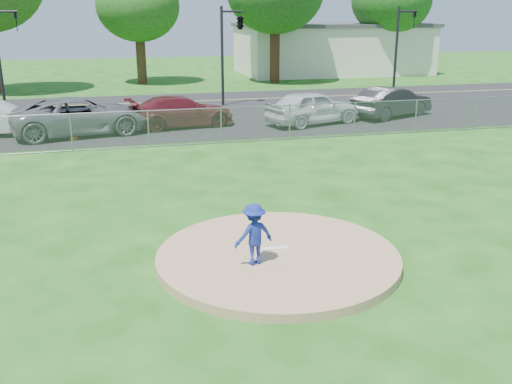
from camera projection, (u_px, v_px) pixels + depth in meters
ground at (206, 156)px, 21.96m from camera, size 120.00×120.00×0.00m
pitchers_mound at (278, 257)px, 12.68m from camera, size 5.40×5.40×0.20m
pitching_rubber at (275, 248)px, 12.83m from camera, size 0.60×0.15×0.04m
chain_link_fence at (197, 127)px, 23.58m from camera, size 40.00×0.06×1.50m
parking_lot at (184, 125)px, 27.96m from camera, size 50.00×8.00×0.01m
street at (169, 102)px, 34.90m from camera, size 60.00×7.00×0.01m
commercial_building at (332, 48)px, 50.89m from camera, size 16.40×9.40×4.30m
traffic_signal_left at (3, 50)px, 30.00m from camera, size 1.28×0.20×5.60m
traffic_signal_center at (238, 24)px, 32.57m from camera, size 1.42×2.48×5.60m
traffic_signal_right at (400, 44)px, 35.33m from camera, size 1.28×0.20×5.60m
pitcher at (254, 234)px, 11.92m from camera, size 0.96×0.69×1.33m
traffic_cone at (73, 131)px, 24.62m from camera, size 0.40×0.40×0.77m
parked_car_gray at (80, 116)px, 25.47m from camera, size 6.44×3.93×1.67m
parked_car_darkred at (181, 111)px, 27.23m from camera, size 5.32×2.83×1.47m
parked_car_pearl at (313, 107)px, 27.86m from camera, size 5.18×3.30×1.64m
parked_car_charcoal at (392, 102)px, 29.77m from camera, size 4.99×3.45×1.56m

